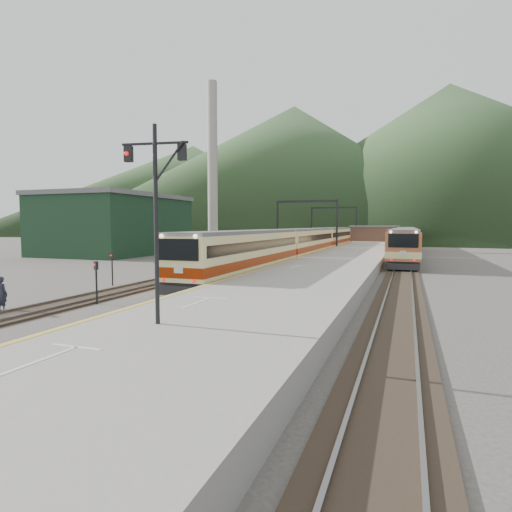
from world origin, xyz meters
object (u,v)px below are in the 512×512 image
at_px(main_train, 306,242).
at_px(worker, 2,294).
at_px(signal_mast, 156,203).
at_px(second_train, 405,238).

bearing_deg(main_train, worker, -100.12).
bearing_deg(main_train, signal_mast, -83.80).
bearing_deg(main_train, second_train, 58.75).
height_order(second_train, signal_mast, signal_mast).
bearing_deg(worker, signal_mast, 163.50).
relative_size(second_train, signal_mast, 9.89).
xyz_separation_m(signal_mast, worker, (-10.86, 3.37, -4.03)).
bearing_deg(signal_mast, main_train, 96.20).
bearing_deg(second_train, worker, -107.99).
height_order(main_train, signal_mast, signal_mast).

